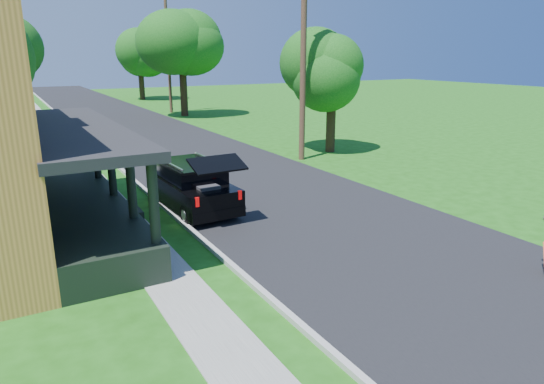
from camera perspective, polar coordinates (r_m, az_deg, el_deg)
ground at (r=13.55m, az=13.07°, el=-6.79°), size 140.00×140.00×0.00m
street at (r=30.79m, az=-12.76°, el=5.91°), size 8.00×120.00×0.02m
curb at (r=29.91m, az=-20.22°, el=5.04°), size 0.15×120.00×0.12m
sidewalk at (r=29.71m, az=-23.16°, el=4.67°), size 1.30×120.00×0.03m
black_suv at (r=16.66m, az=-9.37°, el=0.71°), size 1.95×4.70×2.16m
tree_right_near at (r=26.36m, az=7.05°, el=14.50°), size 4.50×4.26×6.76m
tree_right_mid at (r=42.97m, az=-10.71°, el=17.25°), size 6.97×7.06×9.63m
tree_right_far at (r=59.84m, az=-15.38°, el=15.57°), size 6.54×6.84×8.18m
utility_pole_near at (r=24.13m, az=3.72°, el=16.89°), size 1.80×0.34×10.80m
utility_pole_far at (r=45.56m, az=-12.14°, el=16.10°), size 1.68×0.28×10.82m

